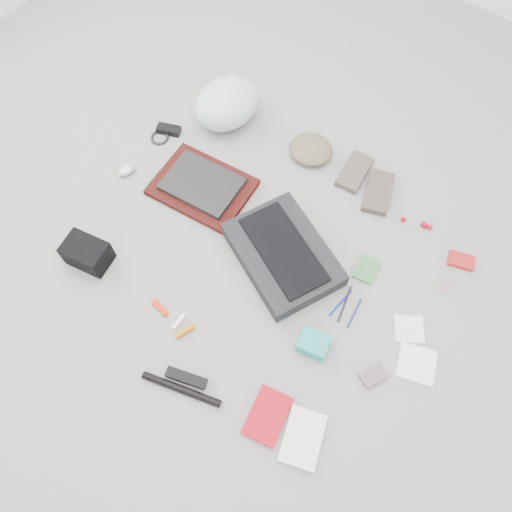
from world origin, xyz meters
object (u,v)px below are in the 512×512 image
Objects in this scene: bike_helmet at (227,104)px; accordion_wallet at (313,344)px; book_red at (267,416)px; messenger_bag at (283,254)px; laptop at (202,184)px; camera_bag at (87,253)px.

bike_helmet reaches higher than accordion_wallet.
book_red is 1.66× the size of accordion_wallet.
messenger_bag is at bearing 129.52° from accordion_wallet.
bike_helmet is (-0.65, 0.45, 0.06)m from messenger_bag.
bike_helmet reaches higher than book_red.
laptop is 1.86× the size of camera_bag.
book_red is at bearing -15.56° from camera_bag.
camera_bag is 0.96m from accordion_wallet.
accordion_wallet is (0.31, -0.23, -0.01)m from messenger_bag.
book_red is (0.95, -0.05, -0.05)m from camera_bag.
messenger_bag is 1.44× the size of laptop.
bike_helmet is 1.91× the size of camera_bag.
bike_helmet is 1.77× the size of book_red.
accordion_wallet is at bearing 3.04° from camera_bag.
accordion_wallet is at bearing -28.36° from bike_helmet.
camera_bag reaches higher than accordion_wallet.
messenger_bag is 2.48× the size of book_red.
messenger_bag is 0.79m from camera_bag.
laptop is at bearing 63.76° from camera_bag.
bike_helmet reaches higher than messenger_bag.
camera_bag is at bearing -81.26° from bike_helmet.
bike_helmet reaches higher than laptop.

